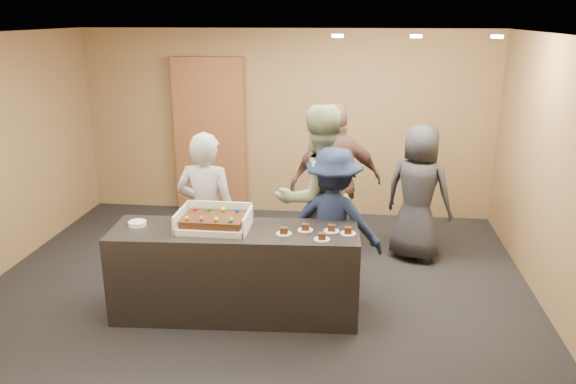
% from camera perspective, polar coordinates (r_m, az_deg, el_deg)
% --- Properties ---
extents(room, '(6.04, 6.00, 2.70)m').
position_cam_1_polar(room, '(5.85, -3.33, 2.38)').
color(room, black).
rests_on(room, ground).
extents(serving_counter, '(2.44, 0.86, 0.90)m').
position_cam_1_polar(serving_counter, '(5.63, -5.36, -8.09)').
color(serving_counter, black).
rests_on(serving_counter, floor).
extents(storage_cabinet, '(1.05, 0.15, 2.31)m').
position_cam_1_polar(storage_cabinet, '(8.43, -7.91, 5.61)').
color(storage_cabinet, brown).
rests_on(storage_cabinet, floor).
extents(cake_box, '(0.68, 0.47, 0.20)m').
position_cam_1_polar(cake_box, '(5.50, -7.46, -3.18)').
color(cake_box, white).
rests_on(cake_box, serving_counter).
extents(sheet_cake, '(0.58, 0.40, 0.11)m').
position_cam_1_polar(sheet_cake, '(5.46, -7.55, -2.77)').
color(sheet_cake, '#311C0B').
rests_on(sheet_cake, cake_box).
extents(plate_stack, '(0.18, 0.18, 0.04)m').
position_cam_1_polar(plate_stack, '(5.72, -15.05, -3.11)').
color(plate_stack, white).
rests_on(plate_stack, serving_counter).
extents(slice_a, '(0.15, 0.15, 0.07)m').
position_cam_1_polar(slice_a, '(5.31, -0.42, -4.05)').
color(slice_a, white).
rests_on(slice_a, serving_counter).
extents(slice_b, '(0.15, 0.15, 0.07)m').
position_cam_1_polar(slice_b, '(5.40, 1.78, -3.69)').
color(slice_b, white).
rests_on(slice_b, serving_counter).
extents(slice_c, '(0.15, 0.15, 0.07)m').
position_cam_1_polar(slice_c, '(5.19, 3.47, -4.62)').
color(slice_c, white).
rests_on(slice_c, serving_counter).
extents(slice_d, '(0.15, 0.15, 0.07)m').
position_cam_1_polar(slice_d, '(5.39, 4.45, -3.77)').
color(slice_d, white).
rests_on(slice_d, serving_counter).
extents(slice_e, '(0.15, 0.15, 0.07)m').
position_cam_1_polar(slice_e, '(5.35, 6.12, -4.01)').
color(slice_e, white).
rests_on(slice_e, serving_counter).
extents(person_server_grey, '(0.67, 0.47, 1.76)m').
position_cam_1_polar(person_server_grey, '(5.96, -8.24, -2.24)').
color(person_server_grey, '#9D9CA2').
rests_on(person_server_grey, floor).
extents(person_sage_man, '(1.23, 1.16, 2.00)m').
position_cam_1_polar(person_sage_man, '(6.07, 2.97, -0.50)').
color(person_sage_man, gray).
rests_on(person_sage_man, floor).
extents(person_navy_man, '(1.13, 0.79, 1.61)m').
position_cam_1_polar(person_navy_man, '(5.89, 4.60, -3.15)').
color(person_navy_man, '#151F3D').
rests_on(person_navy_man, floor).
extents(person_brown_extra, '(1.20, 0.78, 1.91)m').
position_cam_1_polar(person_brown_extra, '(6.78, 4.91, 0.98)').
color(person_brown_extra, brown).
rests_on(person_brown_extra, floor).
extents(person_dark_suit, '(0.97, 0.83, 1.67)m').
position_cam_1_polar(person_dark_suit, '(6.92, 13.11, -0.07)').
color(person_dark_suit, '#292A30').
rests_on(person_dark_suit, floor).
extents(ceiling_spotlights, '(1.72, 0.12, 0.03)m').
position_cam_1_polar(ceiling_spotlights, '(6.09, 12.88, 15.17)').
color(ceiling_spotlights, '#FFEAC6').
rests_on(ceiling_spotlights, ceiling).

